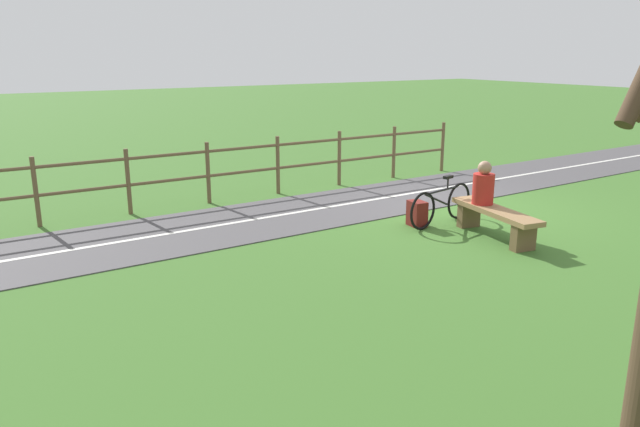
# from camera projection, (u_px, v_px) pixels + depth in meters

# --- Properties ---
(ground_plane) EXTENTS (80.00, 80.00, 0.00)m
(ground_plane) POSITION_uv_depth(u_px,v_px,m) (454.00, 208.00, 11.67)
(ground_plane) COLOR #3D6B28
(paved_path) EXTENTS (3.17, 36.04, 0.02)m
(paved_path) POSITION_uv_depth(u_px,v_px,m) (235.00, 223.00, 10.63)
(paved_path) COLOR #4C494C
(paved_path) RESTS_ON ground_plane
(path_centre_line) EXTENTS (0.80, 31.99, 0.00)m
(path_centre_line) POSITION_uv_depth(u_px,v_px,m) (235.00, 223.00, 10.63)
(path_centre_line) COLOR silver
(path_centre_line) RESTS_ON paved_path
(bench) EXTENTS (1.89, 0.73, 0.48)m
(bench) POSITION_uv_depth(u_px,v_px,m) (495.00, 218.00, 9.76)
(bench) COLOR #937047
(bench) RESTS_ON ground_plane
(person_seated) EXTENTS (0.40, 0.40, 0.71)m
(person_seated) POSITION_uv_depth(u_px,v_px,m) (483.00, 186.00, 9.96)
(person_seated) COLOR #B2231E
(person_seated) RESTS_ON bench
(bicycle) EXTENTS (0.37, 1.68, 0.84)m
(bicycle) POSITION_uv_depth(u_px,v_px,m) (441.00, 204.00, 10.53)
(bicycle) COLOR black
(bicycle) RESTS_ON ground_plane
(backpack) EXTENTS (0.36, 0.31, 0.44)m
(backpack) POSITION_uv_depth(u_px,v_px,m) (417.00, 214.00, 10.46)
(backpack) COLOR maroon
(backpack) RESTS_ON ground_plane
(fence_roadside) EXTENTS (0.14, 14.07, 1.21)m
(fence_roadside) POSITION_uv_depth(u_px,v_px,m) (169.00, 172.00, 11.49)
(fence_roadside) COLOR brown
(fence_roadside) RESTS_ON ground_plane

